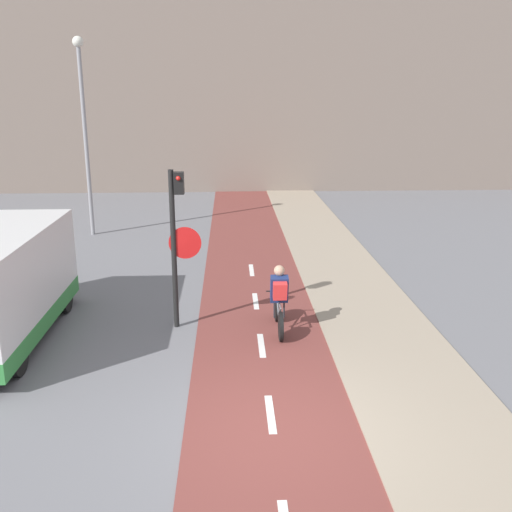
# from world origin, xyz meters

# --- Properties ---
(ground_plane) EXTENTS (120.00, 120.00, 0.00)m
(ground_plane) POSITION_xyz_m (0.00, 0.00, 0.00)
(ground_plane) COLOR slate
(bike_lane) EXTENTS (2.61, 60.00, 0.02)m
(bike_lane) POSITION_xyz_m (0.00, 0.00, 0.01)
(bike_lane) COLOR brown
(bike_lane) RESTS_ON ground_plane
(sidewalk_strip) EXTENTS (2.40, 60.00, 0.05)m
(sidewalk_strip) POSITION_xyz_m (2.50, 0.00, 0.03)
(sidewalk_strip) COLOR gray
(sidewalk_strip) RESTS_ON ground_plane
(building_row_background) EXTENTS (60.00, 5.20, 12.09)m
(building_row_background) POSITION_xyz_m (0.00, 24.11, 6.05)
(building_row_background) COLOR slate
(building_row_background) RESTS_ON ground_plane
(traffic_light_pole) EXTENTS (0.67, 0.25, 3.34)m
(traffic_light_pole) POSITION_xyz_m (-1.67, 4.09, 2.06)
(traffic_light_pole) COLOR black
(traffic_light_pole) RESTS_ON ground_plane
(street_lamp_far) EXTENTS (0.36, 0.36, 6.60)m
(street_lamp_far) POSITION_xyz_m (-5.44, 12.62, 4.05)
(street_lamp_far) COLOR gray
(street_lamp_far) RESTS_ON ground_plane
(cyclist_near) EXTENTS (0.46, 1.66, 1.43)m
(cyclist_near) POSITION_xyz_m (0.40, 3.72, 0.70)
(cyclist_near) COLOR black
(cyclist_near) RESTS_ON ground_plane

